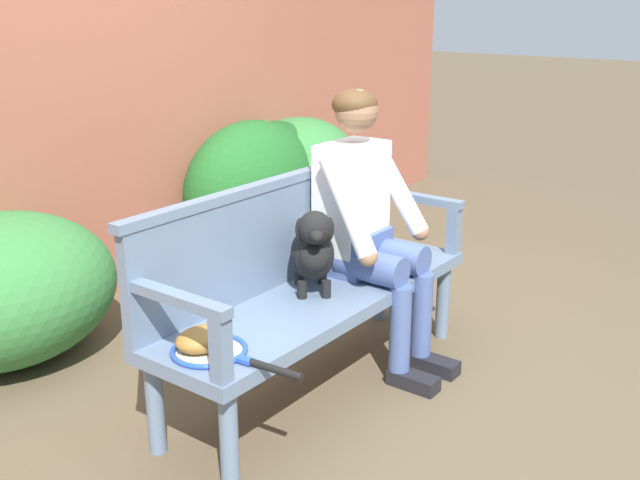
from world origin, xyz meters
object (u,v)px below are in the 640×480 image
Objects in this scene: person_seated at (366,219)px; baseball_glove at (203,339)px; dog_on_bench at (313,250)px; garden_bench at (320,305)px; tennis_racket at (215,352)px.

person_seated reaches higher than baseball_glove.
person_seated is 3.27× the size of dog_on_bench.
dog_on_bench reaches higher than garden_bench.
baseball_glove reaches higher than garden_bench.
tennis_racket reaches higher than garden_bench.
garden_bench is 0.72m from baseball_glove.
baseball_glove is at bearing 178.63° from person_seated.
garden_bench is 0.47m from person_seated.
baseball_glove is (-1.06, 0.03, -0.22)m from person_seated.
garden_bench is at bearing 4.01° from tennis_racket.
person_seated is at bearing -6.09° from dog_on_bench.
person_seated is 6.07× the size of baseball_glove.
tennis_racket is at bearing -175.99° from garden_bench.
dog_on_bench is 0.73m from tennis_racket.
garden_bench is 1.34× the size of person_seated.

